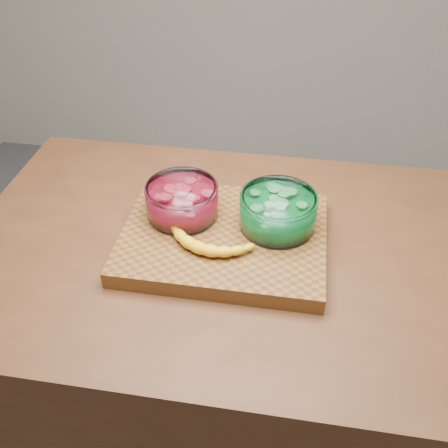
# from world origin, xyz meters

# --- Properties ---
(ground) EXTENTS (3.50, 3.50, 0.00)m
(ground) POSITION_xyz_m (0.00, 0.00, 0.00)
(ground) COLOR slate
(ground) RESTS_ON ground
(counter) EXTENTS (1.20, 0.80, 0.90)m
(counter) POSITION_xyz_m (0.00, 0.00, 0.45)
(counter) COLOR #4F2C17
(counter) RESTS_ON ground
(cutting_board) EXTENTS (0.45, 0.35, 0.04)m
(cutting_board) POSITION_xyz_m (0.00, 0.00, 0.92)
(cutting_board) COLOR brown
(cutting_board) RESTS_ON counter
(bowl_red) EXTENTS (0.16, 0.16, 0.08)m
(bowl_red) POSITION_xyz_m (-0.10, 0.05, 0.98)
(bowl_red) COLOR white
(bowl_red) RESTS_ON cutting_board
(bowl_green) EXTENTS (0.17, 0.17, 0.08)m
(bowl_green) POSITION_xyz_m (0.11, 0.04, 0.98)
(bowl_green) COLOR white
(bowl_green) RESTS_ON cutting_board
(banana) EXTENTS (0.23, 0.14, 0.03)m
(banana) POSITION_xyz_m (-0.02, -0.04, 0.96)
(banana) COLOR yellow
(banana) RESTS_ON cutting_board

